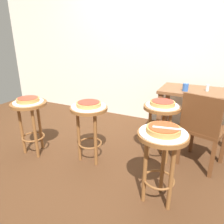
% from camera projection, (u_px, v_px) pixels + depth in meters
% --- Properties ---
extents(ground_plane, '(6.00, 6.00, 0.00)m').
position_uv_depth(ground_plane, '(98.00, 164.00, 2.42)').
color(ground_plane, '#4C2D19').
extents(back_wall, '(6.00, 0.10, 3.00)m').
position_uv_depth(back_wall, '(148.00, 29.00, 3.29)').
color(back_wall, silver).
rests_on(back_wall, ground_plane).
extents(stool_foreground, '(0.41, 0.41, 0.67)m').
position_uv_depth(stool_foreground, '(161.00, 151.00, 1.72)').
color(stool_foreground, brown).
rests_on(stool_foreground, ground_plane).
extents(serving_plate_foreground, '(0.39, 0.39, 0.01)m').
position_uv_depth(serving_plate_foreground, '(163.00, 133.00, 1.66)').
color(serving_plate_foreground, white).
rests_on(serving_plate_foreground, stool_foreground).
extents(pizza_foreground, '(0.27, 0.27, 0.05)m').
position_uv_depth(pizza_foreground, '(163.00, 129.00, 1.65)').
color(pizza_foreground, '#B78442').
rests_on(pizza_foreground, serving_plate_foreground).
extents(stool_middle, '(0.41, 0.41, 0.67)m').
position_uv_depth(stool_middle, '(30.00, 116.00, 2.48)').
color(stool_middle, brown).
rests_on(stool_middle, ground_plane).
extents(serving_plate_middle, '(0.34, 0.34, 0.01)m').
position_uv_depth(serving_plate_middle, '(28.00, 102.00, 2.43)').
color(serving_plate_middle, white).
rests_on(serving_plate_middle, stool_middle).
extents(pizza_middle, '(0.26, 0.26, 0.05)m').
position_uv_depth(pizza_middle, '(28.00, 100.00, 2.42)').
color(pizza_middle, '#B78442').
rests_on(pizza_middle, serving_plate_middle).
extents(stool_leftside, '(0.41, 0.41, 0.67)m').
position_uv_depth(stool_leftside, '(89.00, 121.00, 2.33)').
color(stool_leftside, brown).
rests_on(stool_leftside, ground_plane).
extents(serving_plate_leftside, '(0.38, 0.38, 0.01)m').
position_uv_depth(serving_plate_leftside, '(89.00, 106.00, 2.27)').
color(serving_plate_leftside, silver).
rests_on(serving_plate_leftside, stool_leftside).
extents(pizza_leftside, '(0.27, 0.27, 0.05)m').
position_uv_depth(pizza_leftside, '(89.00, 104.00, 2.26)').
color(pizza_leftside, tan).
rests_on(pizza_leftside, serving_plate_leftside).
extents(stool_rear, '(0.41, 0.41, 0.67)m').
position_uv_depth(stool_rear, '(161.00, 120.00, 2.37)').
color(stool_rear, brown).
rests_on(stool_rear, ground_plane).
extents(serving_plate_rear, '(0.37, 0.37, 0.01)m').
position_uv_depth(serving_plate_rear, '(162.00, 105.00, 2.31)').
color(serving_plate_rear, silver).
rests_on(serving_plate_rear, stool_rear).
extents(pizza_rear, '(0.27, 0.27, 0.05)m').
position_uv_depth(pizza_rear, '(162.00, 103.00, 2.30)').
color(pizza_rear, tan).
rests_on(pizza_rear, serving_plate_rear).
extents(dining_table, '(1.07, 0.60, 0.72)m').
position_uv_depth(dining_table, '(201.00, 99.00, 2.77)').
color(dining_table, brown).
rests_on(dining_table, ground_plane).
extents(cup_near_edge, '(0.07, 0.07, 0.10)m').
position_uv_depth(cup_near_edge, '(185.00, 87.00, 2.68)').
color(cup_near_edge, '#3360B2').
rests_on(cup_near_edge, dining_table).
extents(condiment_shaker, '(0.04, 0.04, 0.09)m').
position_uv_depth(condiment_shaker, '(207.00, 88.00, 2.68)').
color(condiment_shaker, white).
rests_on(condiment_shaker, dining_table).
extents(wooden_chair, '(0.50, 0.50, 0.85)m').
position_uv_depth(wooden_chair, '(202.00, 128.00, 2.23)').
color(wooden_chair, '#5B3319').
rests_on(wooden_chair, ground_plane).
extents(pizza_server_knife, '(0.22, 0.07, 0.01)m').
position_uv_depth(pizza_server_knife, '(167.00, 128.00, 1.61)').
color(pizza_server_knife, silver).
rests_on(pizza_server_knife, pizza_foreground).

